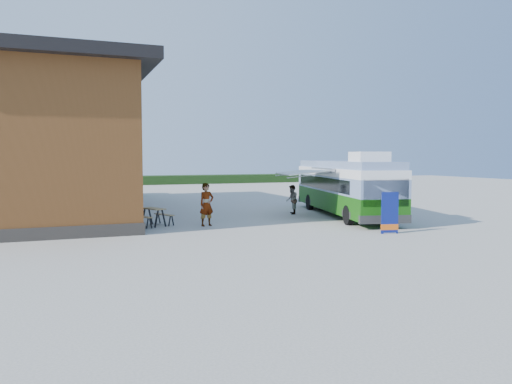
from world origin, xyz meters
name	(u,v)px	position (x,y,z in m)	size (l,w,h in m)	color
ground	(289,227)	(0.00, 0.00, 0.00)	(100.00, 100.00, 0.00)	#BCB7AD
barn	(44,149)	(-10.50, 10.00, 3.59)	(9.60, 21.20, 7.50)	brown
hedge	(219,179)	(8.00, 38.00, 0.50)	(40.00, 3.00, 1.00)	#264419
bus	(345,186)	(4.62, 2.98, 1.63)	(4.60, 11.34, 3.41)	#1C6C12
awning	(306,170)	(2.42, 3.22, 2.49)	(2.99, 4.08, 0.49)	white
banner	(390,217)	(3.02, -3.28, 0.71)	(0.74, 0.28, 1.73)	navy
picnic_table	(153,213)	(-5.70, 2.50, 0.62)	(1.86, 1.78, 0.83)	#A6854E
person_a	(207,205)	(-3.41, 1.67, 0.99)	(0.72, 0.47, 1.98)	#999999
person_b	(292,200)	(2.24, 4.57, 0.81)	(0.79, 0.62, 1.63)	#999999
slurry_tanker	(119,181)	(-5.47, 20.75, 1.26)	(2.82, 5.76, 2.19)	#167C1B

